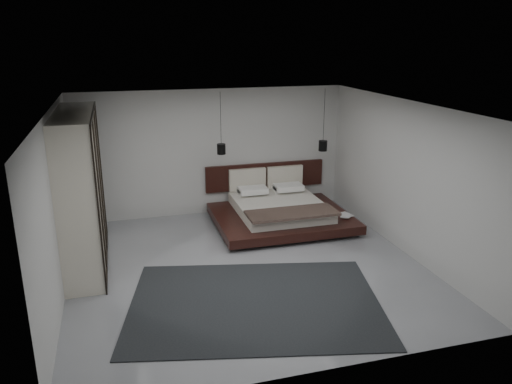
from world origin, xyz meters
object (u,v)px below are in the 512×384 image
object	(u,v)px
bed	(279,210)
wardrobe	(81,190)
pendant_left	(221,149)
lattice_screen	(71,172)
pendant_right	(323,146)
rug	(255,303)

from	to	relation	value
bed	wardrobe	distance (m)	4.15
pendant_left	wardrobe	size ratio (longest dim) A/B	0.47
lattice_screen	pendant_right	world-z (taller)	pendant_right
pendant_right	wardrobe	xyz separation A→B (m)	(-5.07, -1.34, -0.21)
pendant_left	pendant_right	distance (m)	2.31
bed	pendant_left	distance (m)	1.81
pendant_right	lattice_screen	bearing A→B (deg)	178.94
lattice_screen	wardrobe	size ratio (longest dim) A/B	0.95
pendant_left	wardrobe	world-z (taller)	pendant_left
lattice_screen	rug	distance (m)	4.78
wardrobe	rug	size ratio (longest dim) A/B	0.73
bed	pendant_left	bearing A→B (deg)	158.89
rug	lattice_screen	bearing A→B (deg)	126.52
wardrobe	rug	world-z (taller)	wardrobe
lattice_screen	bed	size ratio (longest dim) A/B	0.93
pendant_left	bed	bearing A→B (deg)	-21.11
pendant_left	pendant_right	size ratio (longest dim) A/B	0.95
bed	lattice_screen	bearing A→B (deg)	172.57
pendant_left	pendant_right	bearing A→B (deg)	-0.00
lattice_screen	bed	world-z (taller)	lattice_screen
wardrobe	pendant_right	bearing A→B (deg)	14.80
lattice_screen	wardrobe	bearing A→B (deg)	-80.08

